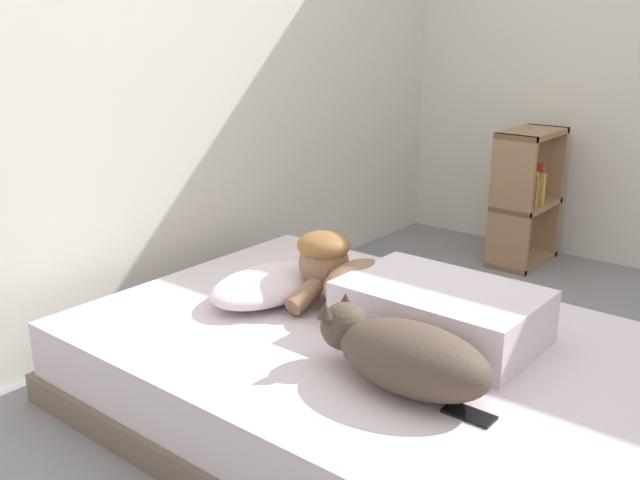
{
  "coord_description": "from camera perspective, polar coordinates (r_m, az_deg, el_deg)",
  "views": [
    {
      "loc": [
        -1.9,
        -1.01,
        1.34
      ],
      "look_at": [
        0.02,
        0.56,
        0.56
      ],
      "focal_mm": 40.15,
      "sensor_mm": 36.0,
      "label": 1
    }
  ],
  "objects": [
    {
      "name": "coffee_cup",
      "position": [
        2.75,
        -0.87,
        -3.67
      ],
      "size": [
        0.12,
        0.09,
        0.07
      ],
      "color": "#D84C47",
      "rests_on": "bed"
    },
    {
      "name": "person_lying",
      "position": [
        2.48,
        6.84,
        -4.55
      ],
      "size": [
        0.43,
        0.92,
        0.27
      ],
      "color": "silver",
      "rests_on": "bed"
    },
    {
      "name": "cell_phone",
      "position": [
        2.02,
        11.79,
        -13.44
      ],
      "size": [
        0.07,
        0.14,
        0.01
      ],
      "primitive_type": "cube",
      "color": "black",
      "rests_on": "bed"
    },
    {
      "name": "ground_plane",
      "position": [
        2.54,
        9.9,
        -14.71
      ],
      "size": [
        12.4,
        12.4,
        0.0
      ],
      "primitive_type": "plane",
      "color": "gray"
    },
    {
      "name": "dog",
      "position": [
        2.09,
        6.68,
        -9.02
      ],
      "size": [
        0.26,
        0.57,
        0.21
      ],
      "color": "#4C3D33",
      "rests_on": "bed"
    },
    {
      "name": "side_wall_right",
      "position": [
        4.24,
        23.28,
        14.9
      ],
      "size": [
        0.1,
        5.84,
        2.5
      ],
      "primitive_type": "cube",
      "color": "silver",
      "rests_on": "ground"
    },
    {
      "name": "back_wall",
      "position": [
        3.13,
        -13.77,
        15.37
      ],
      "size": [
        4.2,
        0.12,
        2.5
      ],
      "color": "silver",
      "rests_on": "ground"
    },
    {
      "name": "pillow",
      "position": [
        2.72,
        -4.16,
        -3.56
      ],
      "size": [
        0.52,
        0.32,
        0.11
      ],
      "primitive_type": "ellipsoid",
      "color": "silver",
      "rests_on": "bed"
    },
    {
      "name": "bookshelf",
      "position": [
        4.11,
        16.07,
        3.37
      ],
      "size": [
        0.45,
        0.24,
        0.75
      ],
      "color": "#997251",
      "rests_on": "ground"
    },
    {
      "name": "bed",
      "position": [
        2.51,
        4.05,
        -10.78
      ],
      "size": [
        1.41,
        2.04,
        0.31
      ],
      "color": "#726051",
      "rests_on": "ground"
    }
  ]
}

